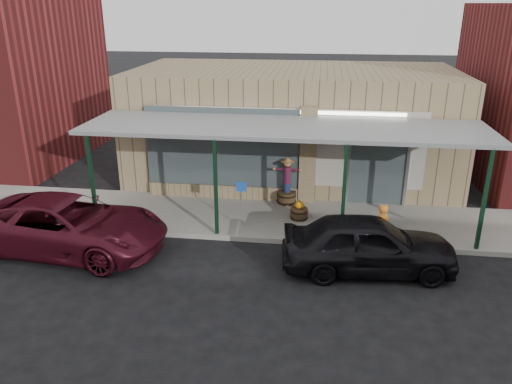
# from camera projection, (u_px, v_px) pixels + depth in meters

# --- Properties ---
(ground) EXTENTS (120.00, 120.00, 0.00)m
(ground) POSITION_uv_depth(u_px,v_px,m) (270.00, 280.00, 12.53)
(ground) COLOR black
(ground) RESTS_ON ground
(sidewalk) EXTENTS (40.00, 3.20, 0.15)m
(sidewalk) POSITION_uv_depth(u_px,v_px,m) (282.00, 219.00, 15.83)
(sidewalk) COLOR gray
(sidewalk) RESTS_ON ground
(storefront) EXTENTS (12.00, 6.25, 4.20)m
(storefront) POSITION_uv_depth(u_px,v_px,m) (293.00, 124.00, 19.34)
(storefront) COLOR #907758
(storefront) RESTS_ON ground
(awning) EXTENTS (12.00, 3.00, 3.04)m
(awning) POSITION_uv_depth(u_px,v_px,m) (284.00, 129.00, 14.75)
(awning) COLOR slate
(awning) RESTS_ON ground
(block_buildings_near) EXTENTS (61.00, 8.00, 8.00)m
(block_buildings_near) POSITION_uv_depth(u_px,v_px,m) (347.00, 78.00, 19.46)
(block_buildings_near) COLOR maroon
(block_buildings_near) RESTS_ON ground
(barrel_scarecrow) EXTENTS (0.95, 0.80, 1.62)m
(barrel_scarecrow) POSITION_uv_depth(u_px,v_px,m) (287.00, 188.00, 16.71)
(barrel_scarecrow) COLOR #45321B
(barrel_scarecrow) RESTS_ON sidewalk
(barrel_pumpkin) EXTENTS (0.57, 0.57, 0.64)m
(barrel_pumpkin) POSITION_uv_depth(u_px,v_px,m) (299.00, 212.00, 15.60)
(barrel_pumpkin) COLOR #45321B
(barrel_pumpkin) RESTS_ON sidewalk
(handicap_sign) EXTENTS (0.30, 0.04, 1.44)m
(handicap_sign) POSITION_uv_depth(u_px,v_px,m) (241.00, 198.00, 14.79)
(handicap_sign) COLOR gray
(handicap_sign) RESTS_ON sidewalk
(parked_sedan) EXTENTS (4.55, 2.18, 1.56)m
(parked_sedan) POSITION_uv_depth(u_px,v_px,m) (369.00, 244.00, 12.71)
(parked_sedan) COLOR black
(parked_sedan) RESTS_ON ground
(car_maroon) EXTENTS (5.67, 2.98, 1.52)m
(car_maroon) POSITION_uv_depth(u_px,v_px,m) (68.00, 225.00, 13.77)
(car_maroon) COLOR #410D19
(car_maroon) RESTS_ON ground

